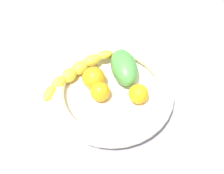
{
  "coord_description": "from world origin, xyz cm",
  "views": [
    {
      "loc": [
        7.95,
        38.5,
        61.37
      ],
      "look_at": [
        0.0,
        0.0,
        7.64
      ],
      "focal_mm": 39.25,
      "sensor_mm": 36.0,
      "label": 1
    }
  ],
  "objects_px": {
    "orange_front": "(94,78)",
    "orange_mid_left": "(100,92)",
    "orange_mid_right": "(138,94)",
    "mango_green": "(124,67)",
    "fruit_bowl": "(112,91)",
    "banana_draped_left": "(76,72)"
  },
  "relations": [
    {
      "from": "fruit_bowl",
      "to": "orange_mid_left",
      "type": "height_order",
      "value": "orange_mid_left"
    },
    {
      "from": "banana_draped_left",
      "to": "orange_front",
      "type": "bearing_deg",
      "value": 141.53
    },
    {
      "from": "orange_mid_left",
      "to": "mango_green",
      "type": "xyz_separation_m",
      "value": [
        -0.08,
        -0.06,
        0.01
      ]
    },
    {
      "from": "banana_draped_left",
      "to": "mango_green",
      "type": "height_order",
      "value": "mango_green"
    },
    {
      "from": "banana_draped_left",
      "to": "mango_green",
      "type": "bearing_deg",
      "value": 172.81
    },
    {
      "from": "fruit_bowl",
      "to": "orange_front",
      "type": "relative_size",
      "value": 5.27
    },
    {
      "from": "orange_front",
      "to": "mango_green",
      "type": "height_order",
      "value": "mango_green"
    },
    {
      "from": "orange_front",
      "to": "orange_mid_left",
      "type": "height_order",
      "value": "orange_front"
    },
    {
      "from": "orange_mid_right",
      "to": "mango_green",
      "type": "height_order",
      "value": "mango_green"
    },
    {
      "from": "fruit_bowl",
      "to": "orange_mid_left",
      "type": "xyz_separation_m",
      "value": [
        0.03,
        0.01,
        0.02
      ]
    },
    {
      "from": "banana_draped_left",
      "to": "orange_mid_right",
      "type": "bearing_deg",
      "value": 144.68
    },
    {
      "from": "orange_front",
      "to": "mango_green",
      "type": "relative_size",
      "value": 0.51
    },
    {
      "from": "fruit_bowl",
      "to": "orange_mid_right",
      "type": "xyz_separation_m",
      "value": [
        -0.06,
        0.03,
        0.02
      ]
    },
    {
      "from": "fruit_bowl",
      "to": "banana_draped_left",
      "type": "bearing_deg",
      "value": -39.65
    },
    {
      "from": "mango_green",
      "to": "orange_mid_right",
      "type": "bearing_deg",
      "value": 100.87
    },
    {
      "from": "banana_draped_left",
      "to": "orange_mid_left",
      "type": "height_order",
      "value": "orange_mid_left"
    },
    {
      "from": "fruit_bowl",
      "to": "orange_mid_right",
      "type": "height_order",
      "value": "orange_mid_right"
    },
    {
      "from": "orange_front",
      "to": "orange_mid_left",
      "type": "bearing_deg",
      "value": 102.27
    },
    {
      "from": "fruit_bowl",
      "to": "banana_draped_left",
      "type": "height_order",
      "value": "banana_draped_left"
    },
    {
      "from": "orange_mid_left",
      "to": "mango_green",
      "type": "distance_m",
      "value": 0.1
    },
    {
      "from": "orange_mid_right",
      "to": "fruit_bowl",
      "type": "bearing_deg",
      "value": -28.36
    },
    {
      "from": "fruit_bowl",
      "to": "mango_green",
      "type": "xyz_separation_m",
      "value": [
        -0.05,
        -0.06,
        0.02
      ]
    }
  ]
}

